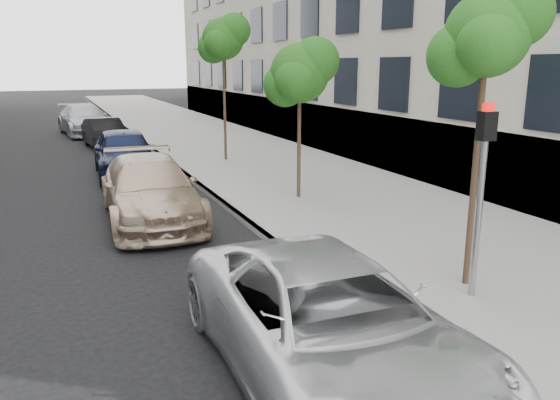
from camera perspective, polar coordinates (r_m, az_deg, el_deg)
ground at (r=6.83m, az=6.13°, el=-18.27°), size 160.00×160.00×0.00m
sidewalk at (r=30.09m, az=-9.16°, el=7.06°), size 6.40×72.00×0.14m
curb at (r=29.50m, az=-15.09°, el=6.62°), size 0.15×72.00×0.14m
tree_near at (r=8.93m, az=20.95°, el=15.80°), size 1.62×1.42×4.72m
tree_mid at (r=14.37m, az=2.16°, el=13.14°), size 1.83×1.63×4.18m
tree_far at (r=20.46m, az=-5.91°, el=16.41°), size 1.81×1.61×5.27m
signal_pole at (r=8.59m, az=20.35°, el=2.14°), size 0.25×0.19×2.96m
minivan at (r=6.46m, az=5.29°, el=-12.85°), size 2.52×5.25×1.44m
suv at (r=13.29m, az=-13.45°, el=1.06°), size 2.31×5.21×1.49m
sedan_blue at (r=18.79m, az=-15.93°, el=4.80°), size 2.08×4.73×1.59m
sedan_black at (r=25.43m, az=-17.80°, el=6.64°), size 1.80×4.09×1.31m
sedan_rear at (r=30.79m, az=-19.77°, el=7.89°), size 2.74×5.55×1.55m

